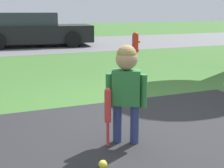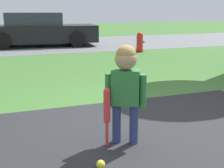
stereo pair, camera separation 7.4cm
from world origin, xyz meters
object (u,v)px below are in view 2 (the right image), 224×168
at_px(child, 126,81).
at_px(sports_ball, 101,164).
at_px(fire_hydrant, 140,42).
at_px(parked_car, 38,30).
at_px(baseball_bat, 107,109).

bearing_deg(child, sports_ball, -105.00).
bearing_deg(fire_hydrant, parked_car, 133.80).
distance_m(sports_ball, parked_car, 10.38).
bearing_deg(baseball_bat, parked_car, 86.06).
relative_size(baseball_bat, sports_ball, 7.93).
height_order(baseball_bat, sports_ball, baseball_bat).
bearing_deg(baseball_bat, fire_hydrant, 61.70).
height_order(fire_hydrant, parked_car, parked_car).
bearing_deg(sports_ball, parked_car, 85.03).
height_order(baseball_bat, parked_car, parked_car).
relative_size(fire_hydrant, parked_car, 0.15).
height_order(baseball_bat, fire_hydrant, fire_hydrant).
bearing_deg(baseball_bat, sports_ball, -116.72).
height_order(sports_ball, fire_hydrant, fire_hydrant).
distance_m(child, parked_car, 9.90).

